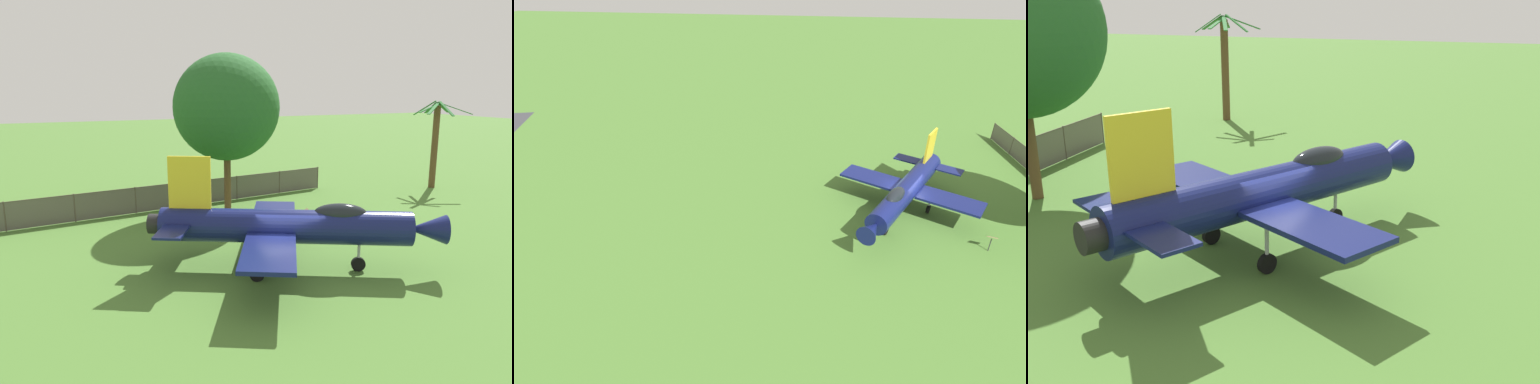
# 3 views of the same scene
# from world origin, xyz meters

# --- Properties ---
(ground_plane) EXTENTS (200.00, 200.00, 0.00)m
(ground_plane) POSITION_xyz_m (0.00, 0.00, 0.00)
(ground_plane) COLOR #47722D
(display_jet) EXTENTS (9.53, 11.71, 4.83)m
(display_jet) POSITION_xyz_m (0.16, 0.30, 1.94)
(display_jet) COLOR #111951
(display_jet) RESTS_ON ground_plane
(info_plaque) EXTENTS (0.68, 0.54, 1.14)m
(info_plaque) POSITION_xyz_m (-4.63, 3.71, 0.85)
(info_plaque) COLOR #333333
(info_plaque) RESTS_ON ground_plane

